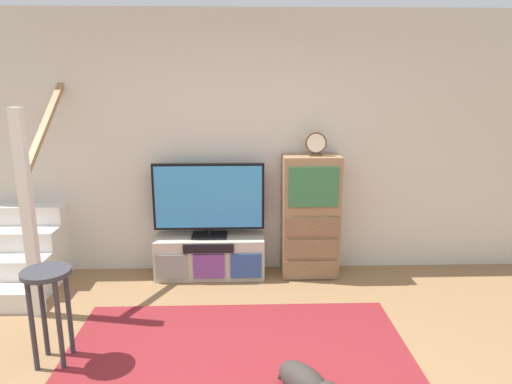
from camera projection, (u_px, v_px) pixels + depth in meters
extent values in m
cube|color=beige|center=(238.00, 145.00, 4.84)|extent=(6.40, 0.12, 2.70)
cube|color=maroon|center=(238.00, 364.00, 3.35)|extent=(2.60, 1.80, 0.01)
cube|color=#BCB29E|center=(210.00, 256.00, 4.84)|extent=(1.13, 0.36, 0.42)
cube|color=gray|center=(171.00, 267.00, 4.65)|extent=(0.32, 0.02, 0.25)
cube|color=#70387F|center=(209.00, 266.00, 4.66)|extent=(0.32, 0.02, 0.25)
cube|color=#2D4784|center=(246.00, 266.00, 4.68)|extent=(0.32, 0.02, 0.25)
cube|color=black|center=(208.00, 249.00, 4.62)|extent=(0.51, 0.02, 0.09)
cube|color=black|center=(210.00, 235.00, 4.81)|extent=(0.36, 0.22, 0.02)
cylinder|color=black|center=(210.00, 232.00, 4.80)|extent=(0.05, 0.05, 0.06)
cube|color=black|center=(209.00, 197.00, 4.71)|extent=(1.14, 0.05, 0.69)
cube|color=#338CCC|center=(208.00, 197.00, 4.68)|extent=(1.09, 0.01, 0.64)
cube|color=#93704C|center=(310.00, 216.00, 4.79)|extent=(0.58, 0.34, 1.27)
cube|color=brown|center=(311.00, 270.00, 4.73)|extent=(0.53, 0.02, 0.20)
sphere|color=olive|center=(311.00, 271.00, 4.72)|extent=(0.03, 0.03, 0.03)
cube|color=brown|center=(312.00, 248.00, 4.68)|extent=(0.53, 0.02, 0.20)
sphere|color=olive|center=(312.00, 249.00, 4.66)|extent=(0.03, 0.03, 0.03)
cube|color=brown|center=(312.00, 226.00, 4.62)|extent=(0.53, 0.02, 0.20)
sphere|color=olive|center=(313.00, 227.00, 4.61)|extent=(0.03, 0.03, 0.03)
cube|color=#337042|center=(314.00, 187.00, 4.53)|extent=(0.49, 0.02, 0.40)
cube|color=#4C3823|center=(315.00, 155.00, 4.62)|extent=(0.13, 0.08, 0.02)
cylinder|color=brown|center=(316.00, 143.00, 4.59)|extent=(0.21, 0.04, 0.21)
cylinder|color=beige|center=(316.00, 143.00, 4.56)|extent=(0.18, 0.01, 0.18)
cube|color=silver|center=(2.00, 277.00, 4.39)|extent=(0.90, 0.26, 0.38)
cube|color=silver|center=(14.00, 257.00, 4.62)|extent=(0.90, 0.26, 0.57)
cube|color=silver|center=(24.00, 240.00, 4.85)|extent=(0.90, 0.26, 0.76)
cube|color=silver|center=(34.00, 223.00, 5.08)|extent=(0.90, 0.26, 0.95)
cube|color=silver|center=(28.00, 216.00, 3.86)|extent=(0.09, 0.09, 1.80)
cube|color=#9E7547|center=(49.00, 114.00, 4.30)|extent=(0.06, 1.33, 0.99)
cylinder|color=#333338|center=(32.00, 326.00, 3.21)|extent=(0.04, 0.04, 0.68)
cylinder|color=#333338|center=(59.00, 326.00, 3.22)|extent=(0.04, 0.04, 0.68)
cylinder|color=#333338|center=(43.00, 313.00, 3.39)|extent=(0.04, 0.04, 0.68)
cylinder|color=#333338|center=(69.00, 313.00, 3.40)|extent=(0.04, 0.04, 0.68)
cylinder|color=#333338|center=(46.00, 273.00, 3.22)|extent=(0.34, 0.34, 0.03)
ellipsoid|color=#332D28|center=(304.00, 383.00, 2.98)|extent=(0.42, 0.47, 0.22)
cylinder|color=#332D28|center=(283.00, 371.00, 3.14)|extent=(0.09, 0.10, 0.16)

